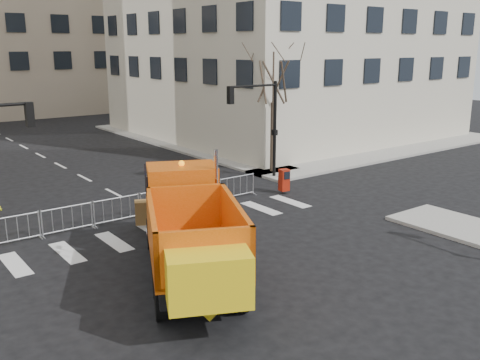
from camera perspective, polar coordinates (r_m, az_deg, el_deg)
ground at (r=17.99m, az=2.67°, el=-9.58°), size 120.00×120.00×0.00m
sidewalk_back at (r=24.70m, az=-10.00°, el=-2.94°), size 64.00×5.00×0.15m
traffic_light_right at (r=29.57m, az=3.72°, el=5.27°), size 0.18×0.18×5.40m
crowd_barriers at (r=23.47m, az=-10.67°, el=-2.66°), size 12.60×0.60×1.10m
street_tree at (r=30.63m, az=3.53°, el=7.57°), size 3.00×3.00×7.50m
plow_truck at (r=16.81m, az=-5.36°, el=-5.02°), size 6.67×10.22×3.90m
cop_a at (r=21.25m, az=-3.40°, el=-3.19°), size 0.69×0.47×1.83m
cop_b at (r=22.49m, az=-5.07°, el=-2.14°), size 1.07×0.92×1.91m
cop_c at (r=23.66m, az=-6.25°, el=-1.42°), size 1.12×1.05×1.85m
newspaper_box at (r=26.86m, az=4.72°, el=0.00°), size 0.50×0.45×1.10m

